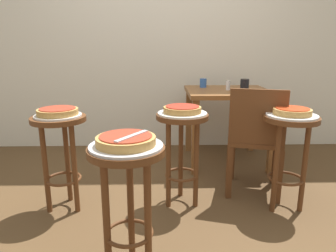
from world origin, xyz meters
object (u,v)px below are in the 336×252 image
(stool_leftside, at_px, (61,142))
(pizza_server_knife, at_px, (133,136))
(stool_middle, at_px, (290,142))
(wooden_chair, at_px, (256,137))
(pizza_leftside, at_px, (58,111))
(stool_rear, at_px, (182,139))
(serving_plate_foreground, at_px, (127,146))
(serving_plate_rear, at_px, (183,113))
(pizza_middle, at_px, (293,111))
(stool_foreground, at_px, (128,183))
(cup_near_edge, at_px, (245,85))
(cup_far_edge, at_px, (203,83))
(condiment_shaker, at_px, (228,85))
(pizza_foreground, at_px, (127,140))
(pizza_rear, at_px, (183,109))
(serving_plate_middle, at_px, (292,115))
(serving_plate_leftside, at_px, (59,116))
(dining_table, at_px, (228,103))

(stool_leftside, bearing_deg, pizza_server_knife, -51.12)
(stool_middle, xyz_separation_m, wooden_chair, (-0.17, 0.22, -0.03))
(pizza_leftside, bearing_deg, stool_rear, 3.77)
(serving_plate_foreground, distance_m, pizza_leftside, 0.86)
(serving_plate_foreground, height_order, serving_plate_rear, same)
(stool_middle, relative_size, pizza_middle, 2.70)
(stool_foreground, xyz_separation_m, cup_near_edge, (0.94, 1.46, 0.29))
(cup_far_edge, bearing_deg, condiment_shaker, -44.77)
(serving_plate_rear, bearing_deg, pizza_foreground, -113.21)
(stool_foreground, height_order, stool_middle, same)
(stool_leftside, xyz_separation_m, pizza_leftside, (0.00, 0.00, 0.22))
(stool_rear, bearing_deg, stool_leftside, -176.23)
(pizza_rear, height_order, wooden_chair, wooden_chair)
(serving_plate_rear, bearing_deg, stool_rear, 90.00)
(stool_middle, xyz_separation_m, cup_far_edge, (-0.45, 1.15, 0.28))
(serving_plate_middle, bearing_deg, stool_leftside, 178.91)
(pizza_foreground, height_order, wooden_chair, wooden_chair)
(pizza_foreground, relative_size, pizza_rear, 1.06)
(stool_leftside, height_order, condiment_shaker, condiment_shaker)
(serving_plate_middle, relative_size, condiment_shaker, 3.83)
(stool_foreground, xyz_separation_m, serving_plate_foreground, (0.00, 0.00, 0.19))
(pizza_foreground, relative_size, cup_near_edge, 2.34)
(pizza_rear, bearing_deg, cup_far_edge, 74.97)
(serving_plate_middle, distance_m, pizza_server_knife, 1.22)
(serving_plate_leftside, xyz_separation_m, wooden_chair, (1.42, 0.19, -0.22))
(serving_plate_foreground, distance_m, pizza_middle, 1.24)
(stool_middle, bearing_deg, wooden_chair, 127.12)
(serving_plate_foreground, bearing_deg, serving_plate_rear, 66.79)
(stool_middle, distance_m, stool_leftside, 1.58)
(dining_table, bearing_deg, pizza_rear, -120.09)
(serving_plate_leftside, bearing_deg, pizza_leftside, 0.00)
(serving_plate_rear, height_order, condiment_shaker, condiment_shaker)
(stool_rear, xyz_separation_m, wooden_chair, (0.57, 0.13, -0.03))
(serving_plate_leftside, height_order, wooden_chair, wooden_chair)
(condiment_shaker, bearing_deg, stool_middle, -75.75)
(pizza_middle, distance_m, dining_table, 1.00)
(stool_middle, bearing_deg, stool_rear, 173.37)
(pizza_middle, distance_m, stool_leftside, 1.60)
(stool_foreground, relative_size, pizza_foreground, 2.43)
(pizza_leftside, height_order, stool_rear, pizza_leftside)
(pizza_middle, xyz_separation_m, serving_plate_rear, (-0.74, 0.09, -0.03))
(serving_plate_foreground, distance_m, cup_far_edge, 1.90)
(stool_middle, bearing_deg, condiment_shaker, 104.25)
(wooden_chair, bearing_deg, stool_foreground, -135.72)
(pizza_foreground, relative_size, serving_plate_leftside, 0.90)
(stool_foreground, distance_m, serving_plate_middle, 1.25)
(pizza_foreground, distance_m, cup_far_edge, 1.90)
(pizza_rear, relative_size, cup_near_edge, 2.22)
(serving_plate_leftside, relative_size, cup_far_edge, 3.46)
(serving_plate_leftside, height_order, pizza_rear, pizza_rear)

